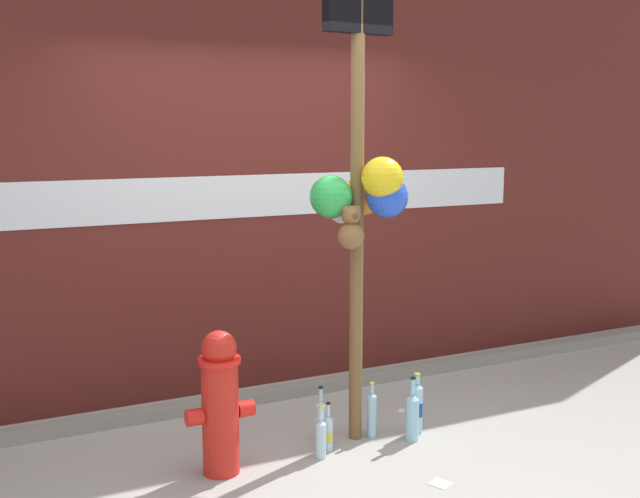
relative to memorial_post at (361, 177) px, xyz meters
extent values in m
plane|color=#9E9B93|center=(-0.22, -0.20, -1.62)|extent=(14.00, 14.00, 0.00)
cube|color=#561E19|center=(-0.22, 1.31, 0.15)|extent=(10.00, 0.20, 3.55)
cube|color=silver|center=(0.02, 1.20, -0.20)|extent=(4.08, 0.01, 0.30)
cube|color=gray|center=(-0.22, 0.88, -1.58)|extent=(8.00, 0.12, 0.08)
cylinder|color=brown|center=(-0.01, 0.02, -0.26)|extent=(0.08, 0.08, 2.73)
cube|color=black|center=(-0.01, 0.02, 1.00)|extent=(0.45, 0.12, 0.36)
sphere|color=yellow|center=(0.07, -0.13, 0.00)|extent=(0.25, 0.25, 0.25)
sphere|color=green|center=(-0.18, 0.04, -0.11)|extent=(0.25, 0.25, 0.25)
sphere|color=blue|center=(0.12, -0.10, -0.12)|extent=(0.25, 0.25, 0.25)
sphere|color=orange|center=(0.08, 0.13, -0.12)|extent=(0.25, 0.25, 0.25)
sphere|color=brown|center=(-0.10, -0.07, -0.33)|extent=(0.16, 0.16, 0.16)
sphere|color=brown|center=(-0.10, -0.07, -0.21)|extent=(0.11, 0.11, 0.11)
sphere|color=brown|center=(-0.14, -0.07, -0.18)|extent=(0.05, 0.05, 0.05)
sphere|color=brown|center=(-0.07, -0.07, -0.18)|extent=(0.05, 0.05, 0.05)
sphere|color=brown|center=(-0.10, -0.12, -0.21)|extent=(0.04, 0.04, 0.04)
sphere|color=silver|center=(-0.05, 0.14, -0.21)|extent=(0.15, 0.15, 0.15)
sphere|color=silver|center=(-0.05, 0.14, -0.10)|extent=(0.11, 0.11, 0.11)
sphere|color=silver|center=(-0.09, 0.14, -0.06)|extent=(0.04, 0.04, 0.04)
sphere|color=silver|center=(-0.01, 0.14, -0.06)|extent=(0.04, 0.04, 0.04)
sphere|color=#9D9992|center=(-0.05, 0.10, -0.10)|extent=(0.04, 0.04, 0.04)
cylinder|color=red|center=(-0.93, -0.08, -1.31)|extent=(0.21, 0.21, 0.64)
cylinder|color=red|center=(-0.93, -0.08, -0.97)|extent=(0.24, 0.24, 0.03)
sphere|color=red|center=(-0.93, -0.08, -0.90)|extent=(0.20, 0.20, 0.20)
cylinder|color=red|center=(-1.07, -0.08, -1.27)|extent=(0.09, 0.09, 0.09)
cylinder|color=red|center=(-0.78, -0.08, -1.27)|extent=(0.09, 0.09, 0.09)
cylinder|color=#93CCE0|center=(0.08, -0.02, -1.49)|extent=(0.06, 0.06, 0.26)
cone|color=#93CCE0|center=(0.08, -0.02, -1.35)|extent=(0.06, 0.06, 0.02)
cylinder|color=#93CCE0|center=(0.08, -0.02, -1.31)|extent=(0.02, 0.02, 0.05)
cylinder|color=gold|center=(0.08, -0.02, -1.28)|extent=(0.03, 0.03, 0.01)
cylinder|color=#B2DBEA|center=(-0.23, 0.06, -1.51)|extent=(0.07, 0.07, 0.24)
cone|color=#B2DBEA|center=(-0.23, 0.06, -1.37)|extent=(0.07, 0.07, 0.03)
cylinder|color=#B2DBEA|center=(-0.23, 0.06, -1.32)|extent=(0.02, 0.02, 0.08)
cylinder|color=silver|center=(-0.23, 0.06, -1.51)|extent=(0.07, 0.07, 0.08)
cylinder|color=black|center=(-0.23, 0.06, -1.28)|extent=(0.03, 0.03, 0.01)
cylinder|color=#93CCE0|center=(0.37, -0.09, -1.48)|extent=(0.07, 0.07, 0.30)
cone|color=#93CCE0|center=(0.37, -0.09, -1.31)|extent=(0.07, 0.07, 0.03)
cylinder|color=#93CCE0|center=(0.37, -0.09, -1.27)|extent=(0.03, 0.03, 0.05)
cylinder|color=#1E478C|center=(0.37, -0.09, -1.47)|extent=(0.08, 0.08, 0.09)
cylinder|color=gold|center=(0.37, -0.09, -1.24)|extent=(0.04, 0.04, 0.01)
cylinder|color=#B2DBEA|center=(-0.34, -0.15, -1.52)|extent=(0.06, 0.06, 0.21)
cone|color=#B2DBEA|center=(-0.34, -0.15, -1.40)|extent=(0.06, 0.06, 0.03)
cylinder|color=#B2DBEA|center=(-0.34, -0.15, -1.35)|extent=(0.03, 0.03, 0.07)
cylinder|color=gold|center=(-0.34, -0.15, -1.31)|extent=(0.03, 0.03, 0.01)
cylinder|color=#B2DBEA|center=(-0.25, -0.08, -1.53)|extent=(0.06, 0.06, 0.19)
cone|color=#B2DBEA|center=(-0.25, -0.08, -1.42)|extent=(0.06, 0.06, 0.02)
cylinder|color=#B2DBEA|center=(-0.25, -0.08, -1.37)|extent=(0.02, 0.02, 0.07)
cylinder|color=#D8C64C|center=(-0.25, -0.08, -1.53)|extent=(0.06, 0.06, 0.07)
cylinder|color=black|center=(-0.25, -0.08, -1.33)|extent=(0.03, 0.03, 0.01)
cylinder|color=#93CCE0|center=(0.28, -0.18, -1.49)|extent=(0.08, 0.08, 0.26)
cone|color=#93CCE0|center=(0.28, -0.18, -1.34)|extent=(0.08, 0.08, 0.03)
cylinder|color=#93CCE0|center=(0.28, -0.18, -1.28)|extent=(0.03, 0.03, 0.10)
cylinder|color=black|center=(0.28, -0.18, -1.22)|extent=(0.03, 0.03, 0.01)
cube|color=tan|center=(0.93, 0.99, -1.62)|extent=(0.16, 0.17, 0.01)
cube|color=silver|center=(0.49, 0.28, -1.62)|extent=(0.08, 0.08, 0.01)
cube|color=silver|center=(0.09, -0.75, -1.62)|extent=(0.14, 0.14, 0.01)
camera|label=1|loc=(-2.27, -4.03, 0.31)|focal=43.93mm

